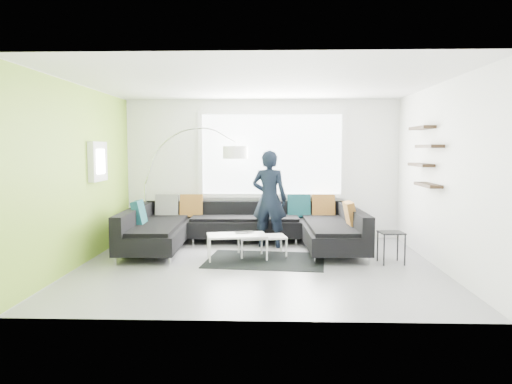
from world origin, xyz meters
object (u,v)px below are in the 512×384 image
side_table (391,248)px  person (269,199)px  sectional_sofa (244,228)px  coffee_table (250,245)px  arc_lamp (145,184)px  laptop (244,233)px

side_table → person: (-1.94, 1.27, 0.64)m
side_table → person: size_ratio=0.28×
sectional_sofa → side_table: sectional_sofa is taller
sectional_sofa → coffee_table: sectional_sofa is taller
arc_lamp → side_table: (4.40, -1.89, -0.86)m
coffee_table → sectional_sofa: bearing=91.2°
side_table → person: person is taller
sectional_sofa → person: size_ratio=2.34×
coffee_table → person: size_ratio=0.69×
coffee_table → arc_lamp: arc_lamp is taller
sectional_sofa → laptop: size_ratio=11.38×
sectional_sofa → arc_lamp: 2.32m
coffee_table → side_table: 2.29m
side_table → sectional_sofa: bearing=157.6°
coffee_table → arc_lamp: bearing=133.7°
arc_lamp → laptop: (2.05, -1.53, -0.69)m
person → side_table: bearing=161.5°
arc_lamp → person: bearing=-5.0°
sectional_sofa → side_table: size_ratio=8.30×
arc_lamp → laptop: size_ratio=6.05×
laptop → person: bearing=50.1°
sectional_sofa → arc_lamp: size_ratio=1.88×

